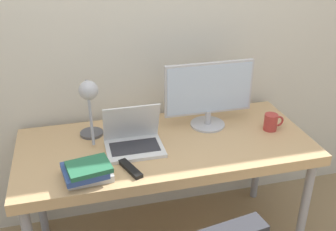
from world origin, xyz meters
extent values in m
cube|color=beige|center=(0.00, 0.78, 1.30)|extent=(8.00, 0.05, 2.60)
cube|color=tan|center=(0.00, 0.36, 0.71)|extent=(1.61, 0.71, 0.06)
cylinder|color=gray|center=(0.74, 0.06, 0.34)|extent=(0.05, 0.05, 0.68)
cylinder|color=gray|center=(-0.74, 0.65, 0.34)|extent=(0.05, 0.05, 0.68)
cylinder|color=gray|center=(0.74, 0.65, 0.34)|extent=(0.05, 0.05, 0.68)
cube|color=silver|center=(-0.18, 0.31, 0.75)|extent=(0.30, 0.23, 0.02)
cube|color=#2D2D33|center=(-0.18, 0.31, 0.76)|extent=(0.26, 0.14, 0.00)
cube|color=silver|center=(-0.18, 0.39, 0.87)|extent=(0.30, 0.09, 0.22)
cube|color=silver|center=(-0.18, 0.39, 0.86)|extent=(0.27, 0.07, 0.19)
cylinder|color=#B7B7BC|center=(0.29, 0.49, 0.74)|extent=(0.20, 0.20, 0.01)
cylinder|color=#B7B7BC|center=(0.29, 0.49, 0.79)|extent=(0.04, 0.04, 0.08)
cube|color=#B7B7BC|center=(0.29, 0.49, 0.97)|extent=(0.52, 0.02, 0.31)
cube|color=silver|center=(0.29, 0.48, 0.97)|extent=(0.50, 0.00, 0.28)
cylinder|color=#4C4C51|center=(-0.39, 0.54, 0.75)|extent=(0.13, 0.13, 0.02)
cylinder|color=#99999E|center=(-0.39, 0.47, 0.91)|extent=(0.02, 0.16, 0.33)
sphere|color=#B2B2B7|center=(-0.39, 0.39, 1.07)|extent=(0.10, 0.10, 0.10)
cube|color=silver|center=(-0.43, 0.11, 0.76)|extent=(0.22, 0.14, 0.03)
cube|color=#334C8C|center=(-0.45, 0.11, 0.79)|extent=(0.22, 0.21, 0.03)
cube|color=#286B47|center=(-0.43, 0.10, 0.81)|extent=(0.22, 0.18, 0.02)
cube|color=black|center=(-0.23, 0.13, 0.75)|extent=(0.10, 0.18, 0.02)
cylinder|color=#B23833|center=(0.62, 0.34, 0.79)|extent=(0.08, 0.08, 0.10)
torus|color=#B23833|center=(0.67, 0.34, 0.79)|extent=(0.07, 0.01, 0.07)
camera|label=1|loc=(-0.45, -1.46, 1.84)|focal=42.00mm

